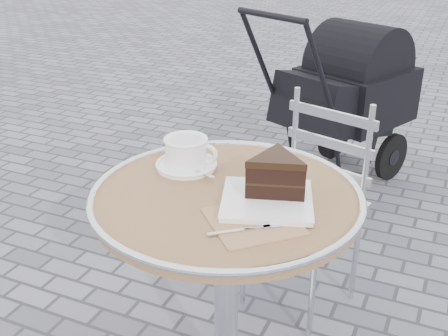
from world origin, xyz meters
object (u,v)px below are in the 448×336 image
at_px(cappuccino_set, 187,155).
at_px(bistro_chair, 317,180).
at_px(cafe_table, 226,247).
at_px(baby_stroller, 342,104).
at_px(cake_plate_set, 274,181).

xyz_separation_m(cappuccino_set, bistro_chair, (0.25, 0.54, -0.27)).
height_order(cafe_table, cappuccino_set, cappuccino_set).
bearing_deg(baby_stroller, cake_plate_set, -59.50).
bearing_deg(cake_plate_set, baby_stroller, 77.80).
height_order(cappuccino_set, baby_stroller, baby_stroller).
bearing_deg(baby_stroller, cappuccino_set, -69.53).
bearing_deg(cake_plate_set, cafe_table, 167.95).
relative_size(cafe_table, cake_plate_set, 1.96).
relative_size(cappuccino_set, baby_stroller, 0.19).
height_order(cafe_table, cake_plate_set, cake_plate_set).
bearing_deg(bistro_chair, cake_plate_set, -69.59).
height_order(cappuccino_set, cake_plate_set, cake_plate_set).
bearing_deg(cafe_table, cake_plate_set, 6.72).
bearing_deg(cake_plate_set, cappuccino_set, 144.42).
xyz_separation_m(cappuccino_set, cake_plate_set, (0.29, -0.09, 0.02)).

